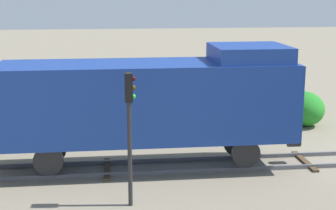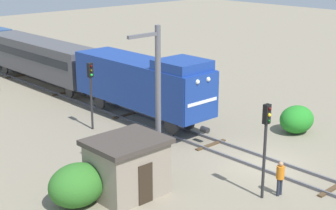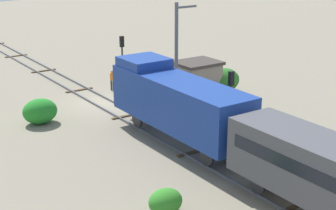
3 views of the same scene
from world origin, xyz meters
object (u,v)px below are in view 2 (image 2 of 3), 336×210
object	(u,v)px
locomotive	(143,81)
passenger_car_leading	(41,56)
catenary_mast	(157,99)
traffic_signal_mid	(91,84)
worker_near_track	(280,176)
traffic_signal_near	(266,134)
relay_hut	(127,166)

from	to	relation	value
locomotive	passenger_car_leading	bearing A→B (deg)	90.00
catenary_mast	traffic_signal_mid	bearing A→B (deg)	78.42
passenger_car_leading	locomotive	bearing A→B (deg)	-90.00
traffic_signal_mid	worker_near_track	bearing A→B (deg)	-85.82
passenger_car_leading	catenary_mast	xyz separation A→B (m)	(-5.06, -20.41, 1.55)
worker_near_track	catenary_mast	distance (m)	6.90
traffic_signal_mid	catenary_mast	bearing A→B (deg)	-101.58
traffic_signal_near	relay_hut	bearing A→B (deg)	133.07
locomotive	passenger_car_leading	world-z (taller)	locomotive
locomotive	passenger_car_leading	size ratio (longest dim) A/B	0.83
worker_near_track	relay_hut	world-z (taller)	relay_hut
passenger_car_leading	relay_hut	world-z (taller)	passenger_car_leading
locomotive	relay_hut	bearing A→B (deg)	-134.35
traffic_signal_mid	locomotive	bearing A→B (deg)	-17.21
locomotive	traffic_signal_mid	size ratio (longest dim) A/B	2.67
passenger_car_leading	traffic_signal_near	bearing A→B (deg)	-97.12
traffic_signal_near	worker_near_track	bearing A→B (deg)	-24.95
passenger_car_leading	catenary_mast	size ratio (longest dim) A/B	1.83
passenger_car_leading	catenary_mast	bearing A→B (deg)	-103.94
locomotive	catenary_mast	xyz separation A→B (m)	(-5.06, -7.07, 1.30)
worker_near_track	passenger_car_leading	bearing A→B (deg)	-93.95
worker_near_track	relay_hut	size ratio (longest dim) A/B	0.49
passenger_car_leading	worker_near_track	size ratio (longest dim) A/B	8.24
catenary_mast	relay_hut	xyz separation A→B (m)	(-2.44, -0.60, -2.68)
locomotive	catenary_mast	distance (m)	8.79
locomotive	traffic_signal_near	xyz separation A→B (m)	(-3.20, -12.27, 0.36)
locomotive	catenary_mast	size ratio (longest dim) A/B	1.51
passenger_car_leading	traffic_signal_near	size ratio (longest dim) A/B	3.09
locomotive	traffic_signal_mid	bearing A→B (deg)	162.79
locomotive	passenger_car_leading	distance (m)	13.34
worker_near_track	locomotive	bearing A→B (deg)	-99.42
traffic_signal_near	worker_near_track	size ratio (longest dim) A/B	2.67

